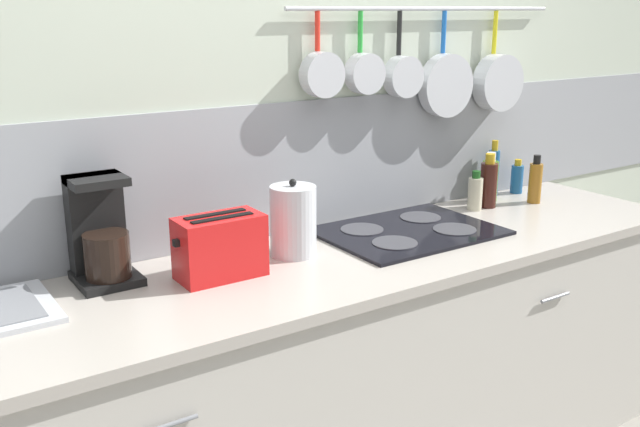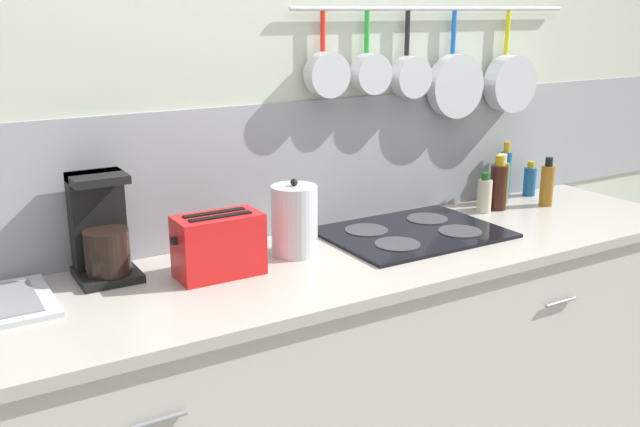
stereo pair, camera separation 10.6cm
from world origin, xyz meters
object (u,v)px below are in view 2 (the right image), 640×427
object	(u,v)px
bottle_sesame_oil	(505,174)
bottle_hot_sauce	(547,184)
kettle	(294,220)
bottle_dish_soap	(484,195)
coffee_maker	(102,235)
bottle_olive_oil	(530,180)
bottle_cooking_wine	(498,186)
toaster	(219,245)
bottle_vinegar	(501,182)

from	to	relation	value
bottle_sesame_oil	bottle_hot_sauce	bearing A→B (deg)	-70.11
kettle	bottle_dish_soap	size ratio (longest dim) A/B	1.60
bottle_sesame_oil	bottle_hot_sauce	world-z (taller)	bottle_sesame_oil
coffee_maker	bottle_olive_oil	bearing A→B (deg)	1.06
bottle_cooking_wine	toaster	bearing A→B (deg)	-174.94
bottle_sesame_oil	bottle_hot_sauce	size ratio (longest dim) A/B	1.21
bottle_cooking_wine	bottle_vinegar	distance (m)	0.10
bottle_sesame_oil	bottle_olive_oil	world-z (taller)	bottle_sesame_oil
kettle	bottle_olive_oil	world-z (taller)	kettle
kettle	bottle_hot_sauce	bearing A→B (deg)	0.01
bottle_vinegar	bottle_sesame_oil	world-z (taller)	bottle_sesame_oil
bottle_dish_soap	bottle_sesame_oil	bearing A→B (deg)	27.54
bottle_dish_soap	kettle	bearing A→B (deg)	-176.29
coffee_maker	bottle_olive_oil	xyz separation A→B (m)	(1.82, 0.03, -0.06)
toaster	bottle_sesame_oil	xyz separation A→B (m)	(1.39, 0.22, 0.01)
bottle_vinegar	bottle_olive_oil	bearing A→B (deg)	7.45
bottle_dish_soap	bottle_cooking_wine	bearing A→B (deg)	1.60
toaster	kettle	xyz separation A→B (m)	(0.29, 0.05, 0.02)
coffee_maker	bottle_sesame_oil	world-z (taller)	coffee_maker
coffee_maker	bottle_dish_soap	bearing A→B (deg)	-2.39
kettle	bottle_dish_soap	bearing A→B (deg)	3.71
toaster	bottle_olive_oil	distance (m)	1.53
bottle_dish_soap	bottle_olive_oil	size ratio (longest dim) A/B	1.07
bottle_dish_soap	bottle_olive_oil	distance (m)	0.36
toaster	bottle_cooking_wine	distance (m)	1.25
coffee_maker	bottle_olive_oil	distance (m)	1.82
kettle	bottle_sesame_oil	bearing A→B (deg)	8.91
bottle_vinegar	bottle_hot_sauce	size ratio (longest dim) A/B	1.03
kettle	coffee_maker	bearing A→B (deg)	168.54
bottle_vinegar	bottle_sesame_oil	xyz separation A→B (m)	(0.07, 0.05, 0.02)
bottle_dish_soap	bottle_vinegar	distance (m)	0.17
bottle_dish_soap	bottle_hot_sauce	xyz separation A→B (m)	(0.29, -0.06, 0.02)
bottle_cooking_wine	bottle_vinegar	world-z (taller)	bottle_cooking_wine
coffee_maker	kettle	xyz separation A→B (m)	(0.58, -0.12, -0.01)
bottle_hot_sauce	bottle_sesame_oil	bearing A→B (deg)	109.89
toaster	bottle_olive_oil	world-z (taller)	toaster
bottle_cooking_wine	bottle_vinegar	size ratio (longest dim) A/B	1.07
bottle_dish_soap	toaster	bearing A→B (deg)	-174.72
bottle_olive_oil	bottle_cooking_wine	bearing A→B (deg)	-161.44
bottle_hot_sauce	coffee_maker	bearing A→B (deg)	176.14
bottle_sesame_oil	kettle	bearing A→B (deg)	-171.09
coffee_maker	kettle	size ratio (longest dim) A/B	1.24
bottle_cooking_wine	bottle_hot_sauce	size ratio (longest dim) A/B	1.10
bottle_hot_sauce	bottle_cooking_wine	bearing A→B (deg)	164.35
toaster	coffee_maker	bearing A→B (deg)	150.40
kettle	bottle_olive_oil	size ratio (longest dim) A/B	1.71
toaster	bottle_hot_sauce	distance (m)	1.46
bottle_vinegar	bottle_olive_oil	world-z (taller)	bottle_vinegar
coffee_maker	bottle_vinegar	size ratio (longest dim) A/B	1.54
kettle	bottle_vinegar	world-z (taller)	kettle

